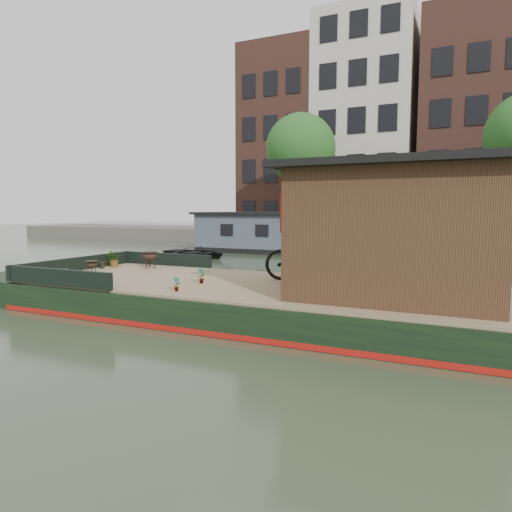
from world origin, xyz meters
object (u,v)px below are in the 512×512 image
at_px(cabin, 398,229).
at_px(brazier_front, 92,268).
at_px(brazier_rear, 150,260).
at_px(dinghy, 195,250).
at_px(potted_plant_a, 201,275).
at_px(bicycle, 310,257).

distance_m(cabin, brazier_front, 7.22).
height_order(brazier_rear, dinghy, brazier_rear).
distance_m(potted_plant_a, dinghy, 11.77).
relative_size(bicycle, dinghy, 0.63).
xyz_separation_m(cabin, dinghy, (-10.50, 9.40, -1.54)).
relative_size(potted_plant_a, brazier_rear, 0.77).
xyz_separation_m(cabin, bicycle, (-1.99, 0.87, -0.68)).
xyz_separation_m(bicycle, brazier_front, (-5.14, -1.35, -0.37)).
distance_m(brazier_front, brazier_rear, 1.72).
distance_m(brazier_front, dinghy, 10.45).
distance_m(bicycle, potted_plant_a, 2.44).
bearing_deg(dinghy, bicycle, -127.63).
relative_size(brazier_front, brazier_rear, 0.78).
bearing_deg(bicycle, potted_plant_a, 113.41).
xyz_separation_m(potted_plant_a, dinghy, (-6.47, 9.83, -0.48)).
distance_m(bicycle, brazier_front, 5.32).
relative_size(bicycle, brazier_front, 5.88).
bearing_deg(dinghy, brazier_front, -153.70).
bearing_deg(potted_plant_a, dinghy, 123.35).
bearing_deg(brazier_rear, potted_plant_a, -31.30).
height_order(potted_plant_a, brazier_front, brazier_front).
height_order(brazier_front, brazier_rear, brazier_rear).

